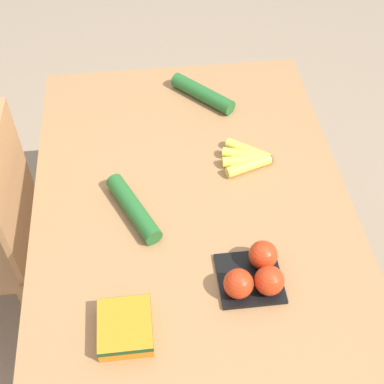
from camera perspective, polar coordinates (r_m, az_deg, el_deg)
name	(u,v)px	position (r m, az deg, el deg)	size (l,w,h in m)	color
ground_plane	(192,316)	(2.23, 0.00, -13.10)	(12.00, 12.00, 0.00)	gray
dining_table	(192,217)	(1.70, 0.00, -2.68)	(1.37, 0.96, 0.73)	#9E7044
banana_bunch	(248,158)	(1.73, 5.98, 3.61)	(0.17, 0.17, 0.03)	brown
tomato_pack	(256,274)	(1.43, 6.82, -8.65)	(0.17, 0.17, 0.09)	black
carrot_bag	(125,327)	(1.37, -7.16, -14.06)	(0.15, 0.13, 0.05)	orange
cucumber_near	(133,208)	(1.58, -6.28, -1.71)	(0.26, 0.16, 0.05)	#236028
cucumber_far	(202,93)	(1.96, 1.12, 10.47)	(0.23, 0.22, 0.05)	#236028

